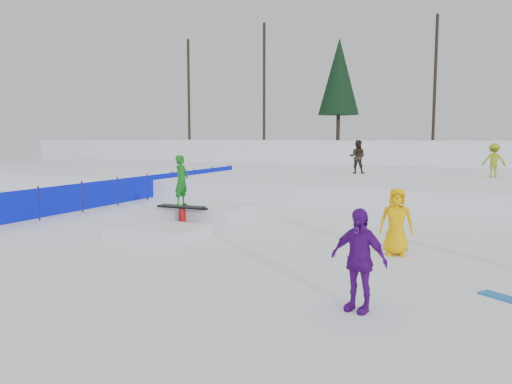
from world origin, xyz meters
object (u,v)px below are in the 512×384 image
at_px(walker_ygreen, 494,160).
at_px(spectator_yellow, 396,222).
at_px(walker_olive, 357,157).
at_px(jib_rail_feature, 193,216).
at_px(safety_fence, 147,187).
at_px(spectator_purple, 358,260).

height_order(walker_ygreen, spectator_yellow, walker_ygreen).
relative_size(walker_olive, jib_rail_feature, 0.38).
height_order(safety_fence, spectator_purple, spectator_purple).
distance_m(walker_ygreen, spectator_yellow, 14.09).
bearing_deg(walker_olive, safety_fence, 45.85).
relative_size(walker_ygreen, spectator_yellow, 1.03).
xyz_separation_m(safety_fence, jib_rail_feature, (4.98, -4.64, -0.25)).
bearing_deg(spectator_yellow, walker_olive, 95.33).
bearing_deg(safety_fence, jib_rail_feature, -43.01).
bearing_deg(jib_rail_feature, walker_ygreen, 56.31).
bearing_deg(walker_olive, spectator_yellow, 103.90).
height_order(spectator_purple, jib_rail_feature, jib_rail_feature).
relative_size(spectator_purple, jib_rail_feature, 0.36).
bearing_deg(spectator_purple, walker_ygreen, 98.80).
relative_size(spectator_purple, spectator_yellow, 1.04).
xyz_separation_m(safety_fence, spectator_yellow, (11.00, -5.96, 0.20)).
relative_size(safety_fence, walker_olive, 9.51).
xyz_separation_m(walker_olive, walker_ygreen, (6.22, 0.09, -0.07)).
bearing_deg(safety_fence, spectator_yellow, -28.47).
relative_size(safety_fence, spectator_purple, 10.19).
height_order(walker_ygreen, jib_rail_feature, walker_ygreen).
distance_m(spectator_yellow, jib_rail_feature, 6.18).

